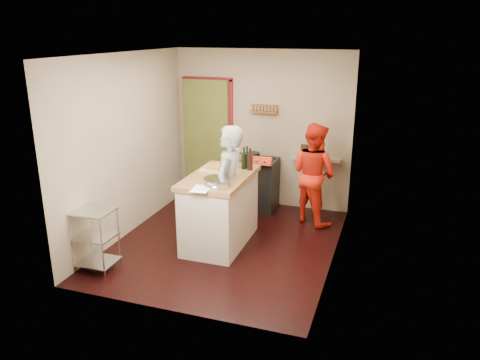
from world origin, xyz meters
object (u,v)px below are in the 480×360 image
stove (258,184)px  person_red (314,174)px  wire_shelving (95,237)px  person_stripe (228,188)px  island (220,208)px

stove → person_red: bearing=-13.2°
stove → person_red: 1.03m
stove → wire_shelving: bearing=-116.9°
wire_shelving → person_red: person_red is taller
wire_shelving → person_stripe: person_stripe is taller
stove → person_stripe: bearing=-89.4°
island → stove: bearing=84.9°
person_stripe → person_red: 1.56m
stove → wire_shelving: stove is taller
stove → person_stripe: size_ratio=0.59×
wire_shelving → person_red: (2.28, 2.40, 0.34)m
stove → island: 1.43m
island → person_red: size_ratio=0.92×
person_red → stove: bearing=18.1°
stove → island: bearing=-95.1°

